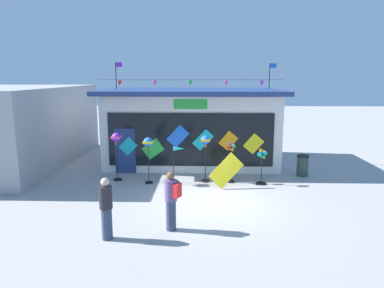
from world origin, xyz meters
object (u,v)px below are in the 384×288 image
Objects in this scene: wind_spinner_far_left at (116,142)px; wind_spinner_center_left at (177,162)px; wind_spinner_left at (148,146)px; person_mid_plaza at (106,208)px; wind_spinner_center_right at (205,145)px; person_near_camera at (171,200)px; kite_shop_building at (192,125)px; display_kite_on_ground at (226,171)px; trash_bin at (302,165)px; wind_spinner_right at (231,156)px; wind_spinner_far_right at (262,162)px.

wind_spinner_far_left is 1.34× the size of wind_spinner_center_left.
wind_spinner_left is 1.12× the size of person_mid_plaza.
wind_spinner_center_right is 4.80m from person_near_camera.
wind_spinner_far_left is at bearing -130.44° from kite_shop_building.
wind_spinner_left is at bearing -138.13° from person_near_camera.
wind_spinner_far_left is 1.42m from wind_spinner_left.
wind_spinner_center_right is at bearing -79.72° from kite_shop_building.
kite_shop_building is 4.48× the size of wind_spinner_left.
kite_shop_building is at bearing 108.34° from display_kite_on_ground.
trash_bin is at bearing 162.74° from person_near_camera.
person_near_camera is 4.25m from display_kite_on_ground.
kite_shop_building is at bearing 152.01° from trash_bin.
wind_spinner_center_right reaches higher than wind_spinner_right.
kite_shop_building is 3.89m from wind_spinner_center_left.
person_near_camera is (-2.00, -4.59, -0.20)m from wind_spinner_right.
wind_spinner_center_left is 4.51m from person_near_camera.
wind_spinner_left is 1.26× the size of wind_spinner_center_left.
person_mid_plaza is (-1.65, -0.61, -0.03)m from person_near_camera.
wind_spinner_far_right is at bearing 18.99° from display_kite_on_ground.
person_mid_plaza reaches higher than wind_spinner_far_right.
wind_spinner_right is (3.30, 0.24, -0.45)m from wind_spinner_left.
person_near_camera is (-0.96, -4.65, -0.66)m from wind_spinner_center_right.
trash_bin is (5.37, 1.15, -0.38)m from wind_spinner_center_left.
display_kite_on_ground is (1.96, -0.65, -0.16)m from wind_spinner_center_left.
wind_spinner_far_left is at bearing 168.79° from display_kite_on_ground.
wind_spinner_left is 1.31m from wind_spinner_center_left.
wind_spinner_left is at bearing -168.61° from trash_bin.
kite_shop_building is at bearing 126.62° from wind_spinner_far_right.
wind_spinner_center_left is 5.32m from person_mid_plaza.
wind_spinner_far_left is at bearing -173.34° from trash_bin.
kite_shop_building is 4.39× the size of wind_spinner_center_right.
person_mid_plaza is at bearing -44.54° from person_near_camera.
wind_spinner_left reaches higher than wind_spinner_far_right.
wind_spinner_far_left is 1.19× the size of person_near_camera.
wind_spinner_right is 1.30× the size of display_kite_on_ground.
trash_bin is at bearing 18.57° from wind_spinner_right.
wind_spinner_left is at bearing -172.32° from wind_spinner_center_right.
wind_spinner_far_right is 0.87× the size of person_mid_plaza.
wind_spinner_right is 0.99× the size of person_mid_plaza.
person_near_camera is at bearing -114.57° from display_kite_on_ground.
wind_spinner_far_left is at bearing 176.25° from wind_spinner_far_right.
wind_spinner_center_right is 1.13m from wind_spinner_right.
wind_spinner_center_right is at bearing 135.22° from display_kite_on_ground.
wind_spinner_center_left is at bearing 161.74° from display_kite_on_ground.
wind_spinner_left is 4.54m from wind_spinner_far_right.
wind_spinner_far_left is 2.59m from wind_spinner_center_left.
wind_spinner_right is 0.86m from display_kite_on_ground.
wind_spinner_right is 1.82× the size of trash_bin.
person_near_camera is at bearing 75.75° from person_mid_plaza.
trash_bin is at bearing 6.66° from wind_spinner_far_left.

